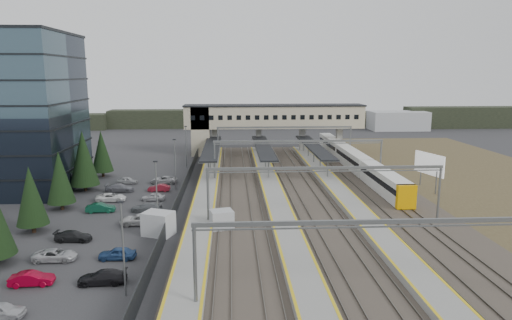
{
  "coord_description": "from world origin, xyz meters",
  "views": [
    {
      "loc": [
        0.84,
        -60.39,
        17.99
      ],
      "look_at": [
        4.85,
        13.37,
        4.0
      ],
      "focal_mm": 32.0,
      "sensor_mm": 36.0,
      "label": 1
    }
  ],
  "objects": [
    {
      "name": "fence",
      "position": [
        -6.5,
        5.0,
        1.0
      ],
      "size": [
        0.08,
        90.0,
        2.0
      ],
      "color": "#26282B",
      "rests_on": "ground"
    },
    {
      "name": "gantries",
      "position": [
        12.0,
        3.0,
        6.0
      ],
      "size": [
        28.4,
        62.28,
        7.17
      ],
      "color": "slate",
      "rests_on": "ground"
    },
    {
      "name": "rail_corridor",
      "position": [
        9.34,
        5.0,
        0.29
      ],
      "size": [
        34.0,
        90.0,
        0.92
      ],
      "color": "#363129",
      "rests_on": "ground"
    },
    {
      "name": "car_park",
      "position": [
        -13.59,
        -4.62,
        0.6
      ],
      "size": [
        10.54,
        44.37,
        1.28
      ],
      "color": "#B1B2B6",
      "rests_on": "ground"
    },
    {
      "name": "train",
      "position": [
        24.0,
        23.56,
        1.86
      ],
      "size": [
        2.59,
        54.16,
        3.26
      ],
      "color": "silver",
      "rests_on": "ground"
    },
    {
      "name": "treeline_far",
      "position": [
        23.81,
        92.28,
        2.95
      ],
      "size": [
        170.0,
        19.0,
        7.0
      ],
      "color": "black",
      "rests_on": "ground"
    },
    {
      "name": "lampposts",
      "position": [
        -8.0,
        1.25,
        4.34
      ],
      "size": [
        0.5,
        53.25,
        8.07
      ],
      "color": "slate",
      "rests_on": "ground"
    },
    {
      "name": "footbridge",
      "position": [
        7.7,
        42.0,
        7.93
      ],
      "size": [
        40.4,
        6.4,
        11.2
      ],
      "color": "#BFB092",
      "rests_on": "ground"
    },
    {
      "name": "relay_cabin_near",
      "position": [
        -7.51,
        -10.62,
        1.34
      ],
      "size": [
        3.88,
        3.41,
        2.68
      ],
      "color": "#AAACAF",
      "rests_on": "ground"
    },
    {
      "name": "relay_cabin_far",
      "position": [
        -0.39,
        -9.23,
        1.17
      ],
      "size": [
        3.0,
        2.69,
        2.34
      ],
      "color": "#AAACAF",
      "rests_on": "ground"
    },
    {
      "name": "conifer_row",
      "position": [
        -22.0,
        -3.86,
        4.84
      ],
      "size": [
        4.42,
        49.82,
        9.5
      ],
      "color": "black",
      "rests_on": "ground"
    },
    {
      "name": "canopies",
      "position": [
        7.0,
        27.0,
        3.92
      ],
      "size": [
        23.1,
        30.0,
        3.28
      ],
      "color": "black",
      "rests_on": "ground"
    },
    {
      "name": "billboard",
      "position": [
        31.68,
        7.87,
        3.96
      ],
      "size": [
        1.98,
        6.48,
        5.82
      ],
      "color": "slate",
      "rests_on": "ground"
    },
    {
      "name": "ground",
      "position": [
        0.0,
        0.0,
        0.0
      ],
      "size": [
        220.0,
        220.0,
        0.0
      ],
      "primitive_type": "plane",
      "color": "#2B2B2D",
      "rests_on": "ground"
    }
  ]
}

